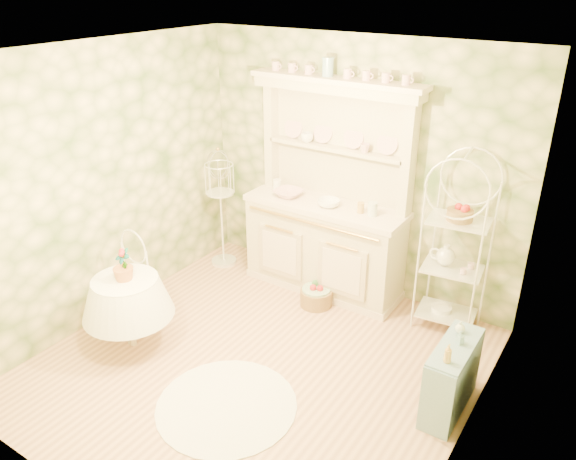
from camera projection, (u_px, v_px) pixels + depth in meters
The scene contains 22 objects.
floor at pixel (258, 364), 5.08m from camera, with size 3.60×3.60×0.00m, color tan.
ceiling at pixel (249, 55), 3.93m from camera, with size 3.60×3.60×0.00m, color white.
wall_left at pixel (104, 186), 5.40m from camera, with size 3.60×3.60×0.00m, color beige.
wall_right at pixel (479, 295), 3.61m from camera, with size 3.60×3.60×0.00m, color beige.
wall_back at pixel (356, 169), 5.87m from camera, with size 3.60×3.60×0.00m, color beige.
wall_front at pixel (63, 343), 3.14m from camera, with size 3.60×3.60×0.00m, color beige.
kitchen_dresser at pixel (326, 191), 5.84m from camera, with size 1.87×0.61×2.29m, color beige.
bakers_rack at pixel (456, 242), 5.24m from camera, with size 0.58×0.41×1.86m, color white.
side_shelf at pixel (451, 377), 4.45m from camera, with size 0.27×0.72×0.62m, color #7D9EB9.
round_table at pixel (129, 312), 5.20m from camera, with size 0.67×0.67×0.73m, color white.
cafe_chair at pixel (125, 294), 5.39m from camera, with size 0.38×0.38×0.84m, color white.
birdcage_stand at pixel (221, 212), 6.55m from camera, with size 0.32×0.32×1.35m, color white.
floor_basket at pixel (316, 296), 5.93m from camera, with size 0.33×0.33×0.21m, color olive.
lace_rug at pixel (227, 405), 4.60m from camera, with size 1.16×1.16×0.01m, color white.
bowl_floral at pixel (288, 196), 6.07m from camera, with size 0.30×0.30×0.07m, color white.
bowl_white at pixel (328, 206), 5.82m from camera, with size 0.24×0.24×0.07m, color white.
cup_left at pixel (307, 139), 5.93m from camera, with size 0.13×0.13×0.10m, color white.
cup_right at pixel (365, 150), 5.60m from camera, with size 0.10×0.10×0.09m, color white.
potted_geranium at pixel (125, 266), 4.98m from camera, with size 0.16×0.11×0.31m, color #3F7238.
bottle_amber at pixel (448, 355), 4.12m from camera, with size 0.06×0.06×0.15m, color #BB9544.
bottle_blue at pixel (460, 339), 4.34m from camera, with size 0.05×0.05×0.11m, color #82ABBD.
bottle_glass at pixel (460, 329), 4.47m from camera, with size 0.08×0.08×0.10m, color silver.
Camera 1 is at (2.47, -3.26, 3.26)m, focal length 35.00 mm.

